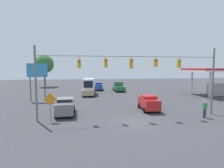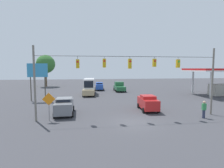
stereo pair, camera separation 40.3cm
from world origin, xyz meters
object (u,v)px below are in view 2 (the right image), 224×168
gas_station (223,76)px  traffic_cone_nearest (64,112)px  box_truck_tan_withflow_far (89,87)px  traffic_cone_second (68,106)px  tree_horizon_left (46,64)px  traffic_cone_fourth (71,98)px  sedan_grey_parked_shoulder (64,106)px  roadside_billboard (38,74)px  pedestrian (204,109)px  sedan_red_crossing_near (148,103)px  work_zone_sign (49,101)px  sedan_blue_withflow_deep (99,86)px  traffic_cone_third (69,102)px  overhead_signal_span (130,73)px  pickup_truck_green_oncoming_deep (119,87)px

gas_station → traffic_cone_nearest: bearing=20.1°
box_truck_tan_withflow_far → traffic_cone_second: size_ratio=12.35×
tree_horizon_left → traffic_cone_fourth: bearing=111.7°
sedan_grey_parked_shoulder → tree_horizon_left: (9.40, -32.34, 5.49)m
gas_station → traffic_cone_fourth: bearing=2.6°
sedan_grey_parked_shoulder → traffic_cone_fourth: sedan_grey_parked_shoulder is taller
traffic_cone_fourth → roadside_billboard: (5.11, 0.06, 4.07)m
box_truck_tan_withflow_far → pedestrian: box_truck_tan_withflow_far is taller
gas_station → tree_horizon_left: (38.08, -21.80, 2.65)m
sedan_grey_parked_shoulder → gas_station: (-28.68, -10.54, 2.84)m
sedan_red_crossing_near → work_zone_sign: bearing=14.8°
traffic_cone_nearest → gas_station: 30.80m
sedan_blue_withflow_deep → traffic_cone_third: 16.98m
traffic_cone_third → sedan_red_crossing_near: bearing=151.5°
roadside_billboard → pedestrian: 24.06m
sedan_grey_parked_shoulder → sedan_red_crossing_near: (-10.10, -0.54, -0.00)m
sedan_blue_withflow_deep → tree_horizon_left: tree_horizon_left is taller
overhead_signal_span → pedestrian: overhead_signal_span is taller
box_truck_tan_withflow_far → traffic_cone_third: size_ratio=12.35×
pickup_truck_green_oncoming_deep → pedestrian: bearing=102.3°
box_truck_tan_withflow_far → traffic_cone_third: box_truck_tan_withflow_far is taller
pedestrian → roadside_billboard: bearing=-32.3°
work_zone_sign → pedestrian: (-15.94, 1.14, -1.05)m
roadside_billboard → overhead_signal_span: bearing=137.2°
traffic_cone_nearest → work_zone_sign: size_ratio=0.21×
traffic_cone_third → gas_station: bearing=-171.2°
sedan_grey_parked_shoulder → gas_station: bearing=-159.8°
traffic_cone_third → pedestrian: (-14.90, 9.66, 0.64)m
traffic_cone_second → gas_station: gas_station is taller
traffic_cone_third → roadside_billboard: size_ratio=0.10×
traffic_cone_second → overhead_signal_span: bearing=141.1°
traffic_cone_fourth → tree_horizon_left: (9.18, -23.13, 6.18)m
traffic_cone_nearest → pedestrian: size_ratio=0.32×
sedan_red_crossing_near → traffic_cone_nearest: sedan_red_crossing_near is taller
roadside_billboard → work_zone_sign: size_ratio=2.12×
sedan_grey_parked_shoulder → sedan_blue_withflow_deep: (-5.37, -22.14, -0.02)m
sedan_red_crossing_near → roadside_billboard: 17.99m
pickup_truck_green_oncoming_deep → pedestrian: (-4.98, 22.89, -0.04)m
sedan_blue_withflow_deep → traffic_cone_fourth: 14.10m
pickup_truck_green_oncoming_deep → roadside_billboard: roadside_billboard is taller
overhead_signal_span → traffic_cone_nearest: size_ratio=32.62×
traffic_cone_third → box_truck_tan_withflow_far: bearing=-108.8°
sedan_grey_parked_shoulder → sedan_blue_withflow_deep: sedan_grey_parked_shoulder is taller
overhead_signal_span → gas_station: 25.18m
pickup_truck_green_oncoming_deep → sedan_red_crossing_near: pickup_truck_green_oncoming_deep is taller
traffic_cone_nearest → traffic_cone_fourth: bearing=-89.0°
sedan_red_crossing_near → pedestrian: bearing=138.7°
pedestrian → tree_horizon_left: size_ratio=0.20×
work_zone_sign → traffic_cone_third: bearing=-97.0°
traffic_cone_fourth → box_truck_tan_withflow_far: bearing=-118.8°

